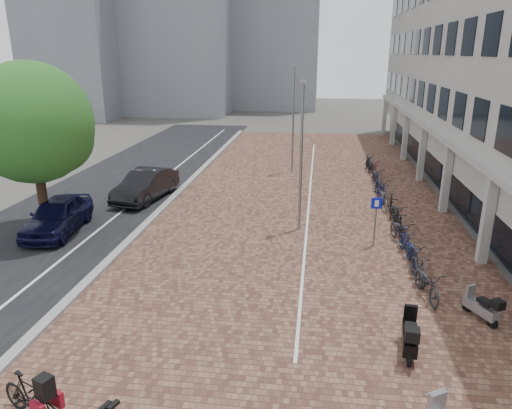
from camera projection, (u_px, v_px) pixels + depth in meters
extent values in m
plane|color=#474442|center=(231.00, 300.00, 15.15)|extent=(140.00, 140.00, 0.00)
cube|color=brown|center=(306.00, 195.00, 26.21)|extent=(14.50, 42.00, 0.04)
cube|color=black|center=(117.00, 188.00, 27.59)|extent=(8.00, 50.00, 0.03)
cube|color=gray|center=(182.00, 189.00, 27.08)|extent=(0.35, 42.00, 0.14)
cube|color=white|center=(150.00, 189.00, 27.34)|extent=(0.12, 44.00, 0.00)
cube|color=white|center=(310.00, 195.00, 26.18)|extent=(0.10, 30.00, 0.00)
cube|color=black|center=(436.00, 154.00, 28.51)|extent=(0.15, 38.00, 3.20)
cube|color=#AAAAA4|center=(435.00, 125.00, 28.00)|extent=(1.60, 38.00, 0.30)
cube|color=#AAAAA4|center=(487.00, 220.00, 17.30)|extent=(0.35, 0.35, 3.40)
cube|color=#AAAAA4|center=(446.00, 179.00, 22.96)|extent=(0.35, 0.35, 3.40)
cube|color=#AAAAA4|center=(422.00, 154.00, 28.61)|extent=(0.35, 0.35, 3.40)
cube|color=#AAAAA4|center=(405.00, 137.00, 34.27)|extent=(0.35, 0.35, 3.40)
cube|color=#AAAAA4|center=(393.00, 125.00, 39.93)|extent=(0.35, 0.35, 3.40)
cube|color=#AAAAA4|center=(385.00, 116.00, 45.59)|extent=(0.35, 0.35, 3.40)
cube|color=gray|center=(274.00, 9.00, 63.53)|extent=(12.00, 10.00, 26.00)
cube|color=gray|center=(75.00, 30.00, 54.94)|extent=(10.00, 10.00, 20.00)
imported|color=black|center=(58.00, 215.00, 20.64)|extent=(2.32, 4.76, 1.56)
imported|color=black|center=(146.00, 185.00, 25.29)|extent=(2.41, 5.00, 1.58)
imported|color=black|center=(31.00, 397.00, 10.11)|extent=(1.85, 1.14, 1.08)
cube|color=black|center=(27.00, 378.00, 9.96)|extent=(0.41, 0.40, 0.49)
cube|color=maroon|center=(21.00, 394.00, 10.12)|extent=(0.39, 0.24, 0.38)
cube|color=maroon|center=(40.00, 396.00, 10.07)|extent=(0.39, 0.24, 0.38)
cylinder|color=slate|center=(375.00, 225.00, 18.98)|extent=(0.07, 0.07, 1.93)
cube|color=#0E19B9|center=(377.00, 203.00, 18.67)|extent=(0.44, 0.10, 0.44)
cylinder|color=slate|center=(301.00, 159.00, 20.14)|extent=(0.12, 0.12, 6.41)
cylinder|color=slate|center=(293.00, 120.00, 30.30)|extent=(0.12, 0.12, 6.77)
cylinder|color=#382619|center=(43.00, 197.00, 20.47)|extent=(0.41, 0.41, 3.19)
sphere|color=#265A1F|center=(32.00, 123.00, 19.49)|extent=(5.02, 5.02, 5.02)
sphere|color=#265A1F|center=(56.00, 137.00, 20.27)|extent=(3.19, 3.19, 3.19)
imported|color=#232328|center=(427.00, 283.00, 15.16)|extent=(1.00, 2.06, 1.04)
imported|color=#222228|center=(418.00, 267.00, 16.25)|extent=(0.66, 1.79, 1.05)
imported|color=#141E38|center=(414.00, 254.00, 17.33)|extent=(0.80, 2.01, 1.04)
imported|color=#141C39|center=(405.00, 242.00, 18.42)|extent=(0.65, 1.78, 1.05)
imported|color=black|center=(400.00, 231.00, 19.51)|extent=(1.13, 2.08, 1.04)
imported|color=black|center=(398.00, 222.00, 20.58)|extent=(0.56, 1.76, 1.05)
imported|color=black|center=(397.00, 214.00, 21.66)|extent=(0.72, 1.98, 1.04)
imported|color=black|center=(391.00, 206.00, 22.75)|extent=(0.70, 1.79, 1.05)
imported|color=#4D4A47|center=(384.00, 199.00, 23.86)|extent=(0.72, 1.98, 1.04)
imported|color=#16173C|center=(381.00, 192.00, 24.94)|extent=(0.76, 1.80, 1.05)
imported|color=#222227|center=(382.00, 187.00, 26.01)|extent=(0.92, 2.04, 1.04)
imported|color=#151E3A|center=(376.00, 181.00, 27.12)|extent=(0.75, 1.80, 1.05)
imported|color=black|center=(376.00, 176.00, 28.19)|extent=(0.85, 2.02, 1.04)
imported|color=#551619|center=(375.00, 171.00, 29.26)|extent=(0.63, 1.78, 1.05)
imported|color=black|center=(373.00, 167.00, 30.35)|extent=(0.69, 1.97, 1.04)
imported|color=black|center=(368.00, 163.00, 31.46)|extent=(0.58, 1.77, 1.05)
imported|color=#57534F|center=(370.00, 160.00, 32.52)|extent=(0.72, 1.98, 1.04)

